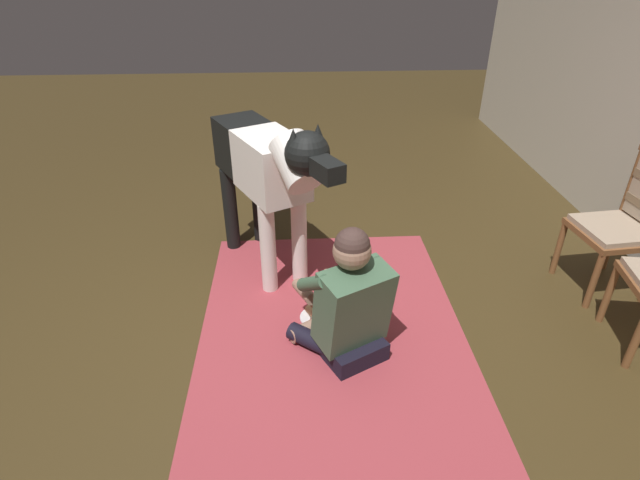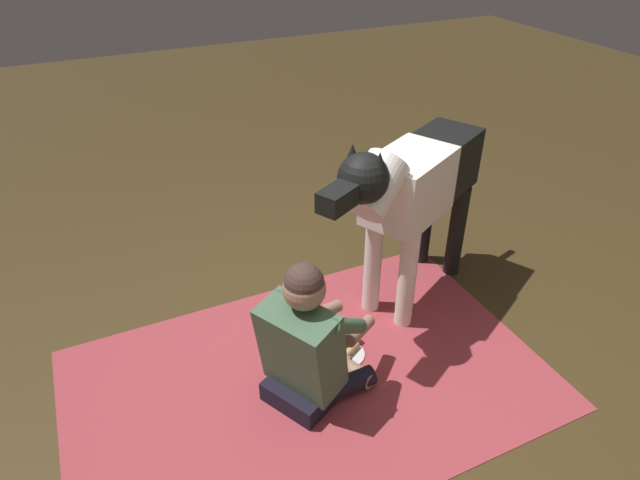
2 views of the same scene
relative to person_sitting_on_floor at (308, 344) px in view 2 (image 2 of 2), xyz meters
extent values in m
plane|color=#3D2F17|center=(-0.27, -0.34, -0.35)|extent=(14.74, 14.74, 0.00)
cube|color=#9C373F|center=(-0.04, -0.07, -0.35)|extent=(2.58, 1.66, 0.01)
cube|color=black|center=(0.07, 0.04, -0.29)|extent=(0.37, 0.41, 0.12)
cylinder|color=black|center=(0.00, -0.17, -0.28)|extent=(0.33, 0.38, 0.11)
cylinder|color=#9A745E|center=(-0.16, -0.18, -0.29)|extent=(0.27, 0.36, 0.09)
cylinder|color=black|center=(-0.14, 0.10, -0.28)|extent=(0.40, 0.13, 0.11)
cylinder|color=#9A745E|center=(-0.24, -0.03, -0.29)|extent=(0.23, 0.37, 0.09)
cube|color=#406045|center=(0.05, 0.02, 0.01)|extent=(0.44, 0.48, 0.51)
cylinder|color=#406045|center=(0.00, -0.20, 0.15)|extent=(0.30, 0.21, 0.24)
cylinder|color=#9A745E|center=(-0.20, -0.25, -0.05)|extent=(0.28, 0.16, 0.12)
cylinder|color=#406045|center=(-0.16, 0.11, 0.15)|extent=(0.30, 0.21, 0.24)
cylinder|color=#9A745E|center=(-0.32, -0.02, -0.05)|extent=(0.26, 0.22, 0.12)
sphere|color=#9A745E|center=(0.02, 0.01, 0.37)|extent=(0.21, 0.21, 0.21)
sphere|color=#412E29|center=(0.02, 0.01, 0.41)|extent=(0.19, 0.19, 0.19)
cylinder|color=white|center=(-0.77, -0.26, -0.01)|extent=(0.11, 0.11, 0.67)
cylinder|color=white|center=(-0.65, -0.48, -0.01)|extent=(0.11, 0.11, 0.67)
cylinder|color=black|center=(-1.36, -0.58, -0.01)|extent=(0.11, 0.11, 0.67)
cylinder|color=black|center=(-1.25, -0.79, -0.01)|extent=(0.11, 0.11, 0.67)
cube|color=white|center=(-0.84, -0.44, 0.52)|extent=(0.63, 0.55, 0.39)
cube|color=black|center=(-1.20, -0.63, 0.52)|extent=(0.56, 0.51, 0.37)
cylinder|color=white|center=(-0.51, -0.27, 0.67)|extent=(0.46, 0.40, 0.38)
sphere|color=black|center=(-0.40, -0.21, 0.76)|extent=(0.26, 0.26, 0.26)
cube|color=black|center=(-0.21, -0.11, 0.74)|extent=(0.23, 0.19, 0.10)
cone|color=black|center=(-0.45, -0.15, 0.86)|extent=(0.12, 0.12, 0.12)
cone|color=black|center=(-0.38, -0.29, 0.86)|extent=(0.12, 0.12, 0.12)
cylinder|color=black|center=(-1.42, -0.74, 0.48)|extent=(0.33, 0.20, 0.23)
cylinder|color=silver|center=(-0.31, -0.16, -0.34)|extent=(0.23, 0.23, 0.01)
cylinder|color=tan|center=(-0.29, -0.18, -0.31)|extent=(0.18, 0.13, 0.05)
cylinder|color=tan|center=(-0.32, -0.14, -0.31)|extent=(0.18, 0.13, 0.05)
cylinder|color=brown|center=(-0.31, -0.16, -0.31)|extent=(0.18, 0.12, 0.04)
camera|label=1|loc=(2.26, -0.29, 1.78)|focal=28.05mm
camera|label=2|loc=(0.81, 1.88, 1.97)|focal=30.70mm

